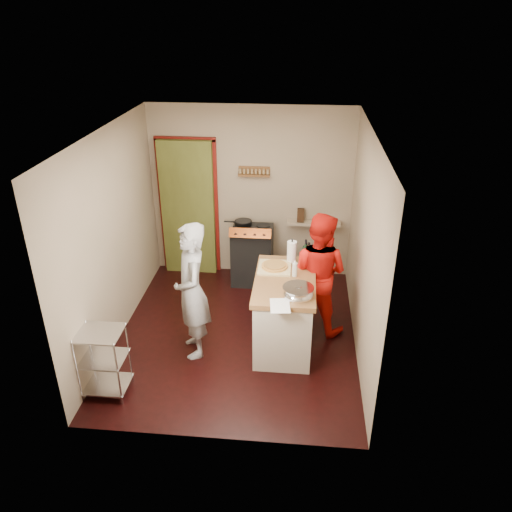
# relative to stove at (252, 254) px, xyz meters

# --- Properties ---
(floor) EXTENTS (3.50, 3.50, 0.00)m
(floor) POSITION_rel_stove_xyz_m (-0.05, -1.42, -0.45)
(floor) COLOR black
(floor) RESTS_ON ground
(back_wall) EXTENTS (3.00, 0.44, 2.60)m
(back_wall) POSITION_rel_stove_xyz_m (-0.69, 0.36, 0.68)
(back_wall) COLOR gray
(back_wall) RESTS_ON ground
(left_wall) EXTENTS (0.04, 3.50, 2.60)m
(left_wall) POSITION_rel_stove_xyz_m (-1.55, -1.42, 0.85)
(left_wall) COLOR gray
(left_wall) RESTS_ON ground
(right_wall) EXTENTS (0.04, 3.50, 2.60)m
(right_wall) POSITION_rel_stove_xyz_m (1.45, -1.42, 0.85)
(right_wall) COLOR gray
(right_wall) RESTS_ON ground
(ceiling) EXTENTS (3.00, 3.50, 0.02)m
(ceiling) POSITION_rel_stove_xyz_m (-0.05, -1.42, 2.16)
(ceiling) COLOR white
(ceiling) RESTS_ON back_wall
(stove) EXTENTS (0.60, 0.63, 1.00)m
(stove) POSITION_rel_stove_xyz_m (0.00, 0.00, 0.00)
(stove) COLOR black
(stove) RESTS_ON ground
(wire_shelving) EXTENTS (0.48, 0.40, 0.80)m
(wire_shelving) POSITION_rel_stove_xyz_m (-1.33, -2.62, -0.01)
(wire_shelving) COLOR silver
(wire_shelving) RESTS_ON ground
(island) EXTENTS (0.72, 1.36, 1.23)m
(island) POSITION_rel_stove_xyz_m (0.56, -1.55, 0.04)
(island) COLOR #BEB7A2
(island) RESTS_ON ground
(person_stripe) EXTENTS (0.59, 0.72, 1.69)m
(person_stripe) POSITION_rel_stove_xyz_m (-0.52, -1.81, 0.39)
(person_stripe) COLOR #B9B8BD
(person_stripe) RESTS_ON ground
(person_red) EXTENTS (0.96, 0.88, 1.61)m
(person_red) POSITION_rel_stove_xyz_m (0.95, -1.14, 0.35)
(person_red) COLOR red
(person_red) RESTS_ON ground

